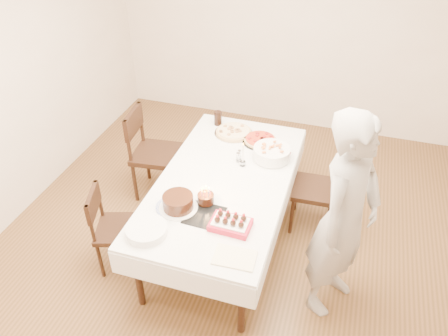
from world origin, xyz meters
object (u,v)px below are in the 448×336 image
(pizza_pepperoni, at_px, (260,140))
(strawberry_box, at_px, (230,224))
(chair_right_savory, at_px, (315,189))
(taper_candle, at_px, (243,154))
(pizza_white, at_px, (234,132))
(layer_cake, at_px, (178,202))
(chair_left_savory, at_px, (157,154))
(person, at_px, (345,219))
(dining_table, at_px, (224,210))
(cola_glass, at_px, (218,118))
(birthday_cake, at_px, (206,195))
(chair_left_dessert, at_px, (119,229))
(pasta_bowl, at_px, (272,153))

(pizza_pepperoni, relative_size, strawberry_box, 1.11)
(chair_right_savory, xyz_separation_m, taper_candle, (-0.68, -0.22, 0.42))
(pizza_white, bearing_deg, layer_cake, -94.84)
(chair_left_savory, xyz_separation_m, person, (1.99, -0.89, 0.40))
(chair_left_savory, height_order, taper_candle, chair_left_savory)
(chair_right_savory, bearing_deg, pizza_white, 159.66)
(dining_table, bearing_deg, pizza_white, 100.14)
(taper_candle, bearing_deg, pizza_white, 115.07)
(dining_table, distance_m, cola_glass, 1.07)
(person, xyz_separation_m, birthday_cake, (-1.12, 0.03, -0.08))
(chair_left_dessert, bearing_deg, layer_cake, 170.53)
(strawberry_box, bearing_deg, chair_right_savory, 62.04)
(person, relative_size, cola_glass, 11.88)
(chair_left_dessert, relative_size, taper_candle, 3.31)
(chair_left_savory, xyz_separation_m, pizza_white, (0.78, 0.27, 0.26))
(chair_left_savory, xyz_separation_m, taper_candle, (1.02, -0.24, 0.37))
(cola_glass, bearing_deg, birthday_cake, -76.42)
(chair_left_dessert, bearing_deg, person, 167.52)
(dining_table, height_order, pizza_white, pizza_white)
(dining_table, xyz_separation_m, chair_right_savory, (0.79, 0.47, 0.08))
(taper_candle, xyz_separation_m, strawberry_box, (0.13, -0.82, -0.09))
(dining_table, relative_size, birthday_cake, 14.94)
(cola_glass, bearing_deg, pasta_bowl, -33.47)
(pizza_white, distance_m, cola_glass, 0.26)
(chair_left_savory, distance_m, layer_cake, 1.23)
(dining_table, xyz_separation_m, chair_left_dessert, (-0.80, -0.57, 0.05))
(dining_table, relative_size, person, 1.17)
(pizza_white, height_order, taper_candle, taper_candle)
(person, distance_m, strawberry_box, 0.87)
(strawberry_box, bearing_deg, pizza_pepperoni, 93.18)
(dining_table, xyz_separation_m, cola_glass, (-0.35, 0.90, 0.45))
(pizza_pepperoni, bearing_deg, birthday_cake, -101.29)
(cola_glass, height_order, layer_cake, cola_glass)
(dining_table, bearing_deg, person, -19.83)
(pizza_pepperoni, xyz_separation_m, taper_candle, (-0.06, -0.44, 0.11))
(chair_right_savory, distance_m, person, 1.01)
(taper_candle, bearing_deg, strawberry_box, -81.03)
(dining_table, distance_m, birthday_cake, 0.58)
(birthday_cake, height_order, strawberry_box, birthday_cake)
(pizza_white, bearing_deg, taper_candle, -64.93)
(dining_table, relative_size, strawberry_box, 6.72)
(dining_table, xyz_separation_m, person, (1.07, -0.39, 0.54))
(chair_left_dessert, distance_m, pasta_bowl, 1.57)
(chair_right_savory, distance_m, pizza_pepperoni, 0.73)
(pasta_bowl, bearing_deg, person, -48.48)
(strawberry_box, bearing_deg, dining_table, 112.20)
(birthday_cake, bearing_deg, chair_left_savory, 135.47)
(pasta_bowl, height_order, taper_candle, taper_candle)
(cola_glass, distance_m, strawberry_box, 1.58)
(dining_table, height_order, chair_left_dessert, chair_left_dessert)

